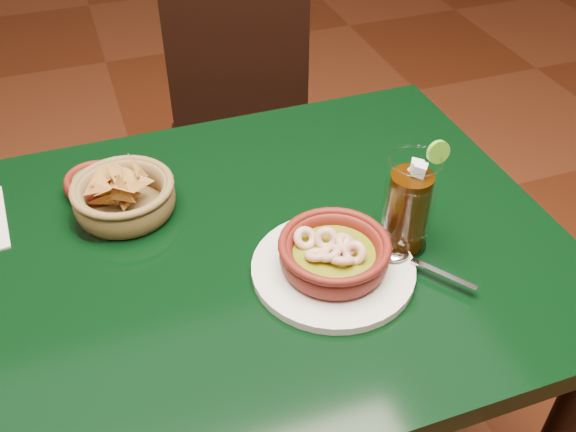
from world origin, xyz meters
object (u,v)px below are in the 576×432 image
object	(u,v)px
shrimp_plate	(334,257)
cola_drink	(408,205)
dining_table	(208,296)
chip_basket	(124,196)
dining_chair	(241,138)

from	to	relation	value
shrimp_plate	cola_drink	distance (m)	0.15
dining_table	cola_drink	bearing A→B (deg)	-14.82
dining_table	chip_basket	distance (m)	0.23
dining_chair	cola_drink	xyz separation A→B (m)	(0.06, -0.79, 0.34)
dining_table	cola_drink	size ratio (longest dim) A/B	6.15
dining_chair	cola_drink	distance (m)	0.86
chip_basket	dining_table	bearing A→B (deg)	-57.18
dining_chair	shrimp_plate	size ratio (longest dim) A/B	2.81
shrimp_plate	chip_basket	bearing A→B (deg)	137.37
shrimp_plate	cola_drink	size ratio (longest dim) A/B	1.63
shrimp_plate	chip_basket	distance (m)	0.39
dining_chair	cola_drink	bearing A→B (deg)	-85.42
dining_chair	chip_basket	distance (m)	0.72
shrimp_plate	dining_table	bearing A→B (deg)	149.99
chip_basket	cola_drink	world-z (taller)	cola_drink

